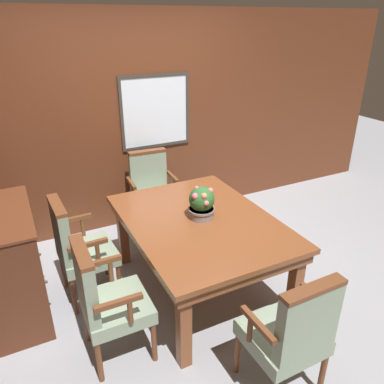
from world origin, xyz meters
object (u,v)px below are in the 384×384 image
Objects in this scene: chair_head_far at (152,190)px; chair_left_near at (105,298)px; dining_table at (200,228)px; chair_left_far at (78,246)px; potted_plant at (202,203)px; chair_head_near at (291,332)px; sideboard_cabinet at (6,266)px.

chair_left_near is (-0.96, -1.59, 0.00)m from chair_head_far.
chair_head_far is 1.86m from chair_left_near.
chair_left_far reaches higher than dining_table.
chair_head_far is at bearing 91.25° from potted_plant.
chair_left_far is 1.00× the size of chair_left_near.
potted_plant reaches higher than chair_head_near.
potted_plant reaches higher than dining_table.
dining_table is 0.24m from potted_plant.
potted_plant reaches higher than chair_left_near.
dining_table is at bearing -113.35° from chair_left_far.
chair_head_far is at bearing -30.60° from chair_left_near.
chair_head_near is 1.00× the size of chair_head_far.
dining_table is 1.70× the size of chair_head_near.
chair_head_far is (1.00, 0.82, 0.00)m from chair_left_far.
chair_left_near reaches higher than dining_table.
chair_left_far is at bearing -4.60° from sideboard_cabinet.
chair_head_near is at bearing -130.23° from chair_left_near.
potted_plant reaches higher than chair_left_far.
sideboard_cabinet is at bearing 164.85° from dining_table.
chair_left_near is at bearing -41.34° from chair_head_near.
potted_plant is at bearing -14.01° from sideboard_cabinet.
sideboard_cabinet is at bearing 82.94° from chair_left_far.
chair_head_near is at bearing -150.34° from chair_left_far.
sideboard_cabinet reaches higher than dining_table.
dining_table is 5.65× the size of potted_plant.
chair_left_near is (-0.97, 0.84, 0.00)m from chair_head_near.
chair_head_far is 1.76m from sideboard_cabinet.
chair_left_far reaches higher than sideboard_cabinet.
chair_head_far is 0.98× the size of sideboard_cabinet.
chair_left_near is (-0.96, -0.39, -0.11)m from dining_table.
chair_left_far is (-1.01, 1.60, 0.00)m from chair_head_near.
potted_plant is (0.02, 1.25, 0.35)m from chair_head_near.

